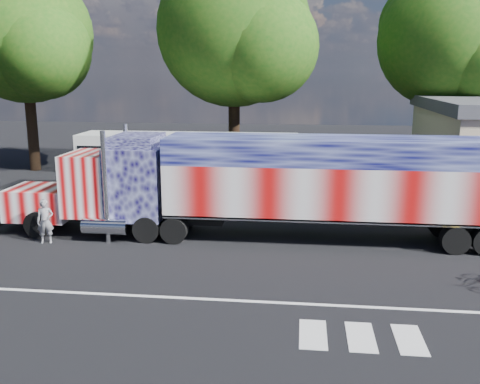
# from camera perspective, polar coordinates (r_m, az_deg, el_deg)

# --- Properties ---
(ground) EXTENTS (100.00, 100.00, 0.00)m
(ground) POSITION_cam_1_polar(r_m,az_deg,el_deg) (18.80, -1.08, -7.69)
(ground) COLOR black
(lane_markings) EXTENTS (30.00, 2.67, 0.01)m
(lane_markings) POSITION_cam_1_polar(r_m,az_deg,el_deg) (15.19, 3.52, -12.88)
(lane_markings) COLOR silver
(lane_markings) RESTS_ON ground
(semi_truck) EXTENTS (20.56, 3.25, 4.38)m
(semi_truck) POSITION_cam_1_polar(r_m,az_deg,el_deg) (21.10, 3.42, 0.96)
(semi_truck) COLOR black
(semi_truck) RESTS_ON ground
(coach_bus) EXTENTS (11.50, 2.68, 3.34)m
(coach_bus) POSITION_cam_1_polar(r_m,az_deg,el_deg) (28.43, -5.53, 2.94)
(coach_bus) COLOR silver
(coach_bus) RESTS_ON ground
(woman) EXTENTS (0.74, 0.60, 1.74)m
(woman) POSITION_cam_1_polar(r_m,az_deg,el_deg) (22.10, -20.07, -2.96)
(woman) COLOR slate
(woman) RESTS_ON ground
(tree_n_mid) EXTENTS (9.67, 9.21, 13.59)m
(tree_n_mid) POSITION_cam_1_polar(r_m,az_deg,el_deg) (33.35, -0.39, 16.85)
(tree_n_mid) COLOR black
(tree_n_mid) RESTS_ON ground
(tree_nw_a) EXTENTS (9.15, 8.72, 13.19)m
(tree_nw_a) POSITION_cam_1_polar(r_m,az_deg,el_deg) (38.31, -21.86, 15.22)
(tree_nw_a) COLOR black
(tree_nw_a) RESTS_ON ground
(tree_ne_a) EXTENTS (8.22, 7.83, 12.23)m
(tree_ne_a) POSITION_cam_1_polar(r_m,az_deg,el_deg) (34.84, 21.21, 14.75)
(tree_ne_a) COLOR black
(tree_ne_a) RESTS_ON ground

